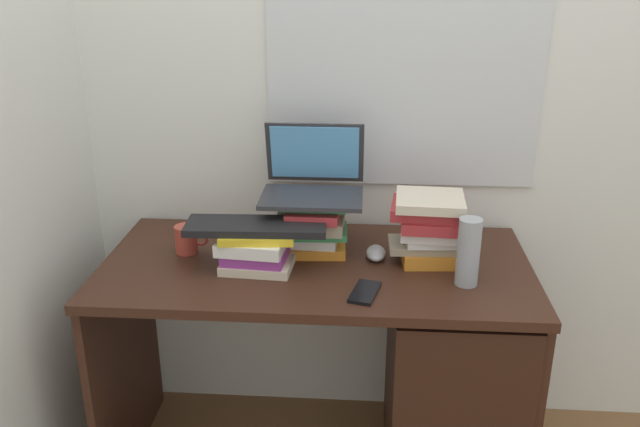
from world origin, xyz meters
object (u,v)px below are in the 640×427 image
object	(u,v)px
desk	(419,367)
cell_phone	(365,292)
mug	(187,239)
water_bottle	(468,252)
book_stack_side	(430,227)
keyboard	(256,226)
book_stack_keyboard_riser	(256,249)
computer_mouse	(376,253)
laptop	(313,178)
book_stack_tall	(313,225)

from	to	relation	value
desk	cell_phone	world-z (taller)	cell_phone
mug	water_bottle	xyz separation A→B (m)	(0.86, -0.16, 0.06)
book_stack_side	water_bottle	xyz separation A→B (m)	(0.10, -0.15, -0.02)
keyboard	water_bottle	size ratio (longest dim) A/B	2.08
book_stack_keyboard_riser	computer_mouse	xyz separation A→B (m)	(0.36, 0.08, -0.04)
mug	laptop	bearing A→B (deg)	12.14
laptop	book_stack_keyboard_riser	bearing A→B (deg)	-133.04
laptop	water_bottle	bearing A→B (deg)	-27.86
book_stack_keyboard_riser	book_stack_side	bearing A→B (deg)	7.82
laptop	water_bottle	distance (m)	0.54
book_stack_tall	mug	distance (m)	0.40
laptop	cell_phone	bearing A→B (deg)	-62.34
desk	water_bottle	xyz separation A→B (m)	(0.11, -0.09, 0.45)
desk	book_stack_side	world-z (taller)	book_stack_side
book_stack_keyboard_riser	water_bottle	distance (m)	0.63
mug	water_bottle	bearing A→B (deg)	-10.49
mug	keyboard	bearing A→B (deg)	-19.70
book_stack_side	book_stack_tall	bearing A→B (deg)	173.09
mug	desk	bearing A→B (deg)	-5.31
desk	book_stack_tall	xyz separation A→B (m)	(-0.35, 0.10, 0.44)
book_stack_keyboard_riser	keyboard	size ratio (longest dim) A/B	0.56
desk	mug	distance (m)	0.85
book_stack_tall	keyboard	size ratio (longest dim) A/B	0.54
desk	computer_mouse	bearing A→B (deg)	155.74
laptop	mug	xyz separation A→B (m)	(-0.40, -0.09, -0.18)
computer_mouse	cell_phone	size ratio (longest dim) A/B	0.76
mug	book_stack_tall	bearing A→B (deg)	4.37
book_stack_side	water_bottle	distance (m)	0.18
book_stack_keyboard_riser	mug	world-z (taller)	book_stack_keyboard_riser
water_bottle	cell_phone	world-z (taller)	water_bottle
book_stack_side	laptop	size ratio (longest dim) A/B	0.76
cell_phone	book_stack_side	bearing A→B (deg)	63.08
computer_mouse	cell_phone	distance (m)	0.24
desk	book_stack_keyboard_riser	xyz separation A→B (m)	(-0.51, -0.02, 0.41)
keyboard	water_bottle	world-z (taller)	water_bottle
book_stack_side	computer_mouse	size ratio (longest dim) A/B	2.32
laptop	mug	world-z (taller)	laptop
book_stack_side	mug	xyz separation A→B (m)	(-0.76, 0.01, -0.07)
laptop	cell_phone	distance (m)	0.43
computer_mouse	water_bottle	distance (m)	0.31
laptop	book_stack_tall	bearing A→B (deg)	-87.55
computer_mouse	water_bottle	size ratio (longest dim) A/B	0.52
book_stack_side	desk	bearing A→B (deg)	-103.44
book_stack_keyboard_riser	book_stack_tall	bearing A→B (deg)	35.64
mug	computer_mouse	bearing A→B (deg)	-0.25
book_stack_tall	mug	xyz separation A→B (m)	(-0.40, -0.03, -0.05)
keyboard	book_stack_keyboard_riser	bearing A→B (deg)	-174.68
cell_phone	book_stack_keyboard_riser	bearing A→B (deg)	168.56
computer_mouse	water_bottle	bearing A→B (deg)	-31.17
computer_mouse	cell_phone	bearing A→B (deg)	-97.79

